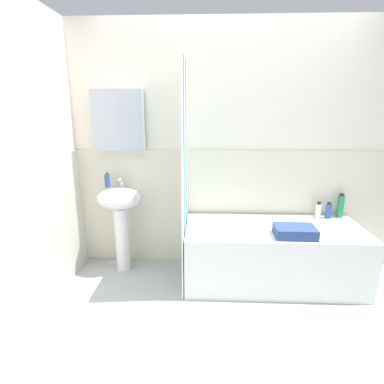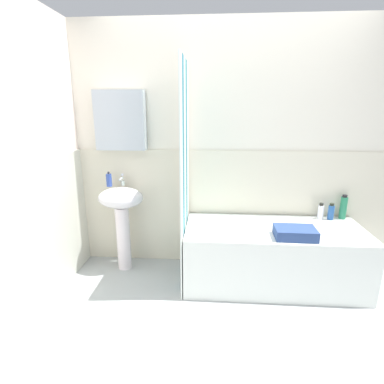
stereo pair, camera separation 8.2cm
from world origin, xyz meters
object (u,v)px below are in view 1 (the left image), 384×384
at_px(lotion_bottle, 340,206).
at_px(towel_folded, 295,231).
at_px(soap_dispenser, 107,181).
at_px(sink, 120,211).
at_px(conditioner_bottle, 328,211).
at_px(bathtub, 272,254).
at_px(shampoo_bottle, 318,210).

xyz_separation_m(lotion_bottle, towel_folded, (-0.58, -0.49, -0.07)).
xyz_separation_m(soap_dispenser, towel_folded, (1.72, -0.42, -0.33)).
height_order(sink, conditioner_bottle, sink).
bearing_deg(towel_folded, bathtub, 122.47).
distance_m(soap_dispenser, lotion_bottle, 2.31).
bearing_deg(bathtub, sink, 173.81).
bearing_deg(towel_folded, soap_dispenser, 166.40).
bearing_deg(lotion_bottle, towel_folded, -139.49).
bearing_deg(lotion_bottle, soap_dispenser, -178.04).
height_order(conditioner_bottle, towel_folded, conditioner_bottle).
xyz_separation_m(lotion_bottle, conditioner_bottle, (-0.12, -0.03, -0.04)).
height_order(bathtub, conditioner_bottle, conditioner_bottle).
relative_size(bathtub, shampoo_bottle, 10.04).
xyz_separation_m(soap_dispenser, shampoo_bottle, (2.08, 0.06, -0.30)).
bearing_deg(towel_folded, conditioner_bottle, 45.42).
height_order(sink, lotion_bottle, sink).
height_order(bathtub, lotion_bottle, lotion_bottle).
height_order(shampoo_bottle, towel_folded, shampoo_bottle).
distance_m(soap_dispenser, shampoo_bottle, 2.10).
relative_size(bathtub, conditioner_bottle, 9.76).
relative_size(lotion_bottle, shampoo_bottle, 1.52).
bearing_deg(towel_folded, lotion_bottle, 40.51).
height_order(bathtub, shampoo_bottle, shampoo_bottle).
distance_m(soap_dispenser, bathtub, 1.73).
bearing_deg(bathtub, towel_folded, -57.53).
distance_m(sink, conditioner_bottle, 2.05).
xyz_separation_m(bathtub, towel_folded, (0.13, -0.20, 0.32)).
bearing_deg(soap_dispenser, sink, -24.12).
bearing_deg(soap_dispenser, towel_folded, -13.60).
relative_size(sink, towel_folded, 2.53).
height_order(sink, soap_dispenser, soap_dispenser).
xyz_separation_m(sink, conditioner_bottle, (2.05, 0.10, 0.00)).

